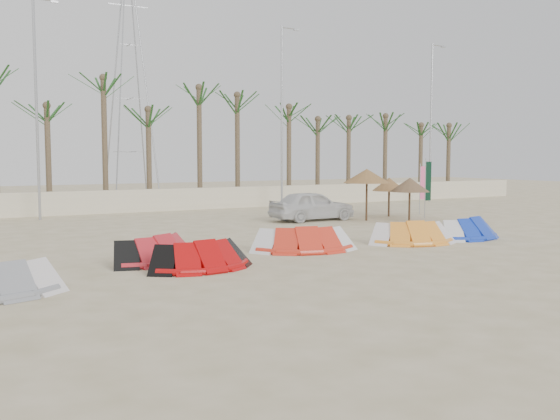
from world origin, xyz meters
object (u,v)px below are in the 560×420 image
car (312,206)px  kite_red_left (155,248)px  parasol_mid (410,185)px  kite_orange (408,232)px  kite_red_right (300,238)px  kite_red_mid (198,254)px  parasol_left (367,176)px  kite_blue (466,227)px  parasol_right (389,184)px

car → kite_red_left: bearing=125.9°
kite_red_left → car: (10.64, 7.90, 0.33)m
parasol_mid → car: (-4.24, 2.36, -1.04)m
car → parasol_mid: bearing=-119.8°
kite_orange → car: (1.25, 8.59, 0.33)m
kite_red_right → parasol_mid: size_ratio=1.75×
kite_red_mid → parasol_left: (12.33, 8.37, 1.81)m
parasol_left → parasol_mid: 2.18m
kite_blue → parasol_mid: (2.50, 6.17, 1.37)m
kite_orange → kite_blue: same height
parasol_mid → parasol_right: bearing=77.4°
kite_red_left → car: 13.26m
kite_red_left → kite_blue: (12.38, -0.64, -0.00)m
kite_red_right → car: size_ratio=0.86×
parasol_right → kite_red_left: bearing=-153.3°
kite_red_left → kite_orange: bearing=-4.2°
parasol_right → car: size_ratio=0.47×
parasol_left → parasol_mid: (1.86, -1.05, -0.44)m
kite_blue → car: 8.72m
kite_orange → parasol_mid: (5.49, 6.22, 1.37)m
parasol_left → car: 3.09m
kite_red_left → kite_red_right: bearing=-2.8°
kite_red_right → car: car is taller
kite_orange → kite_blue: 2.99m
car → kite_red_right: bearing=144.6°
kite_orange → car: car is taller
parasol_left → parasol_mid: bearing=-29.4°
kite_orange → parasol_mid: 8.41m
parasol_mid → parasol_left: bearing=150.6°
parasol_right → parasol_mid: bearing=-102.6°
kite_red_left → kite_red_mid: (0.69, -1.78, -0.00)m
kite_red_right → parasol_left: size_ratio=1.46×
kite_orange → car: bearing=81.7°
kite_red_right → parasol_left: parasol_left is taller
kite_red_mid → kite_orange: same height
kite_blue → parasol_right: bearing=70.4°
kite_red_left → parasol_mid: bearing=20.4°
kite_orange → parasol_left: (3.62, 7.27, 1.81)m
parasol_left → parasol_right: (2.35, 1.14, -0.51)m
parasol_left → car: (-2.38, 1.32, -1.48)m
kite_red_left → kite_blue: size_ratio=1.09×
car → parasol_left: bearing=-119.6°
kite_red_right → kite_red_left: bearing=177.2°
kite_orange → parasol_right: bearing=54.6°
kite_red_mid → kite_blue: same height
parasol_right → kite_red_mid: bearing=-147.1°
kite_red_right → parasol_mid: 11.53m
kite_red_mid → kite_red_left: bearing=111.1°
kite_red_mid → kite_red_right: same height
kite_red_right → parasol_left: 10.69m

